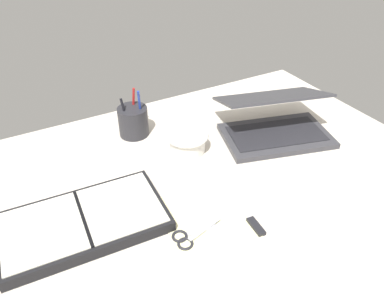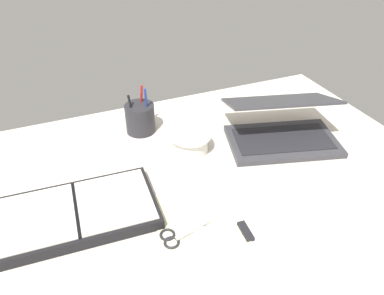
% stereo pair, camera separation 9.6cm
% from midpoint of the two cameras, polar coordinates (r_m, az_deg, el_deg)
% --- Properties ---
extents(desk_top, '(1.40, 1.00, 0.02)m').
position_cam_midpoint_polar(desk_top, '(1.08, 4.44, -5.34)').
color(desk_top, beige).
rests_on(desk_top, ground).
extents(laptop, '(0.41, 0.36, 0.16)m').
position_cam_midpoint_polar(laptop, '(1.26, 15.63, 2.97)').
color(laptop, '#38383D').
rests_on(laptop, desk_top).
extents(bowl, '(0.13, 0.13, 0.06)m').
position_cam_midpoint_polar(bowl, '(1.17, 2.10, 0.89)').
color(bowl, silver).
rests_on(bowl, desk_top).
extents(pen_cup, '(0.10, 0.10, 0.17)m').
position_cam_midpoint_polar(pen_cup, '(1.26, -5.75, 4.43)').
color(pen_cup, '#28282D').
rests_on(pen_cup, desk_top).
extents(planner, '(0.41, 0.24, 0.03)m').
position_cam_midpoint_polar(planner, '(0.98, -14.44, -9.75)').
color(planner, black).
rests_on(planner, desk_top).
extents(scissors, '(0.13, 0.07, 0.01)m').
position_cam_midpoint_polar(scissors, '(0.92, 0.58, -13.50)').
color(scissors, '#B7B7BC').
rests_on(scissors, desk_top).
extents(paper_sheet_front, '(0.20, 0.29, 0.00)m').
position_cam_midpoint_polar(paper_sheet_front, '(0.95, 3.74, -11.74)').
color(paper_sheet_front, '#F4EFB2').
rests_on(paper_sheet_front, desk_top).
extents(usb_drive, '(0.02, 0.07, 0.01)m').
position_cam_midpoint_polar(usb_drive, '(0.94, 11.06, -12.43)').
color(usb_drive, black).
rests_on(usb_drive, desk_top).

